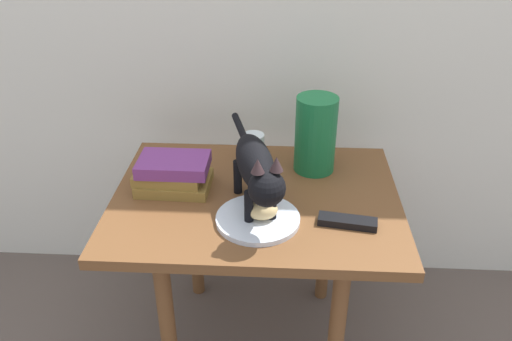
# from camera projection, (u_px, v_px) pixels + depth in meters

# --- Properties ---
(ground_plane) EXTENTS (6.00, 6.00, 0.00)m
(ground_plane) POSITION_uv_depth(u_px,v_px,m) (256.00, 340.00, 1.74)
(ground_plane) COLOR brown
(side_table) EXTENTS (0.80, 0.61, 0.58)m
(side_table) POSITION_uv_depth(u_px,v_px,m) (256.00, 219.00, 1.49)
(side_table) COLOR brown
(side_table) RESTS_ON ground
(plate) EXTENTS (0.22, 0.22, 0.01)m
(plate) POSITION_uv_depth(u_px,v_px,m) (258.00, 219.00, 1.34)
(plate) COLOR silver
(plate) RESTS_ON side_table
(bread_roll) EXTENTS (0.09, 0.07, 0.05)m
(bread_roll) POSITION_uv_depth(u_px,v_px,m) (262.00, 210.00, 1.32)
(bread_roll) COLOR #E0BC7A
(bread_roll) RESTS_ON plate
(cat) EXTENTS (0.17, 0.47, 0.23)m
(cat) POSITION_uv_depth(u_px,v_px,m) (256.00, 168.00, 1.31)
(cat) COLOR black
(cat) RESTS_ON side_table
(book_stack) EXTENTS (0.21, 0.15, 0.09)m
(book_stack) POSITION_uv_depth(u_px,v_px,m) (173.00, 174.00, 1.46)
(book_stack) COLOR olive
(book_stack) RESTS_ON side_table
(green_vase) EXTENTS (0.12, 0.12, 0.23)m
(green_vase) POSITION_uv_depth(u_px,v_px,m) (316.00, 134.00, 1.52)
(green_vase) COLOR #196B38
(green_vase) RESTS_ON side_table
(candle_jar) EXTENTS (0.07, 0.07, 0.08)m
(candle_jar) POSITION_uv_depth(u_px,v_px,m) (253.00, 148.00, 1.61)
(candle_jar) COLOR silver
(candle_jar) RESTS_ON side_table
(tv_remote) EXTENTS (0.16, 0.07, 0.02)m
(tv_remote) POSITION_uv_depth(u_px,v_px,m) (347.00, 222.00, 1.32)
(tv_remote) COLOR black
(tv_remote) RESTS_ON side_table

